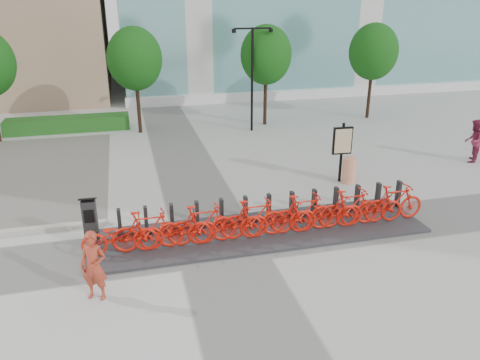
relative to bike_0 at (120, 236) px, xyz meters
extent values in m
plane|color=#9C9D96|center=(2.60, 0.05, -0.59)|extent=(120.00, 120.00, 0.00)
cube|color=#225621|center=(-2.40, 13.25, -0.24)|extent=(6.00, 1.20, 0.70)
cylinder|color=black|center=(1.10, 12.05, 0.91)|extent=(0.18, 0.18, 3.00)
ellipsoid|color=#0D420F|center=(1.10, 12.05, 3.01)|extent=(2.60, 2.60, 2.99)
cylinder|color=black|center=(7.60, 12.05, 0.91)|extent=(0.18, 0.18, 3.00)
ellipsoid|color=#0D420F|center=(7.60, 12.05, 3.01)|extent=(2.60, 2.60, 2.99)
cylinder|color=black|center=(13.60, 12.05, 0.91)|extent=(0.18, 0.18, 3.00)
ellipsoid|color=#0D420F|center=(13.60, 12.05, 3.01)|extent=(2.60, 2.60, 2.99)
cylinder|color=black|center=(6.60, 11.05, 1.91)|extent=(0.12, 0.12, 5.00)
cube|color=black|center=(6.15, 11.05, 4.36)|extent=(0.90, 0.08, 0.08)
cube|color=black|center=(7.05, 11.05, 4.36)|extent=(0.90, 0.08, 0.08)
cylinder|color=black|center=(5.70, 11.05, 4.26)|extent=(0.20, 0.20, 0.18)
cylinder|color=black|center=(7.50, 11.05, 4.26)|extent=(0.20, 0.20, 0.18)
cube|color=#303034|center=(3.90, 0.35, -0.55)|extent=(9.60, 2.40, 0.08)
imported|color=red|center=(0.00, 0.00, 0.00)|extent=(1.95, 0.68, 1.02)
imported|color=red|center=(0.72, 0.00, 0.06)|extent=(1.89, 0.53, 1.14)
imported|color=red|center=(1.44, 0.00, 0.00)|extent=(1.95, 0.68, 1.02)
imported|color=red|center=(2.16, 0.00, 0.06)|extent=(1.89, 0.53, 1.14)
imported|color=red|center=(2.88, 0.00, 0.00)|extent=(1.95, 0.68, 1.02)
imported|color=red|center=(3.60, 0.00, 0.06)|extent=(1.89, 0.53, 1.14)
imported|color=red|center=(4.32, 0.00, 0.00)|extent=(1.95, 0.68, 1.02)
imported|color=red|center=(5.04, 0.00, 0.06)|extent=(1.89, 0.53, 1.14)
imported|color=red|center=(5.76, 0.00, 0.00)|extent=(1.95, 0.68, 1.02)
imported|color=red|center=(6.48, 0.00, 0.06)|extent=(1.89, 0.53, 1.14)
imported|color=red|center=(7.20, 0.00, 0.00)|extent=(1.95, 0.68, 1.02)
imported|color=red|center=(7.92, 0.00, 0.06)|extent=(1.89, 0.53, 1.14)
cube|color=black|center=(-0.74, 0.69, 0.13)|extent=(0.38, 0.33, 1.29)
cube|color=black|center=(-0.74, 0.69, 0.82)|extent=(0.45, 0.38, 0.16)
cube|color=black|center=(-0.74, 0.53, 0.39)|extent=(0.26, 0.03, 0.36)
imported|color=#A53622|center=(-0.56, -1.75, 0.23)|extent=(0.71, 0.59, 1.65)
imported|color=maroon|center=(14.06, 4.22, 0.29)|extent=(1.08, 1.07, 1.76)
cylinder|color=#D74600|center=(8.12, 3.30, -0.12)|extent=(0.58, 0.58, 0.94)
cylinder|color=black|center=(7.87, 3.52, 0.51)|extent=(0.10, 0.10, 2.20)
cube|color=black|center=(7.87, 3.52, 0.96)|extent=(0.72, 0.14, 1.00)
cube|color=tan|center=(7.87, 3.46, 0.96)|extent=(0.62, 0.05, 0.88)
camera|label=1|loc=(0.40, -11.15, 5.77)|focal=35.00mm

